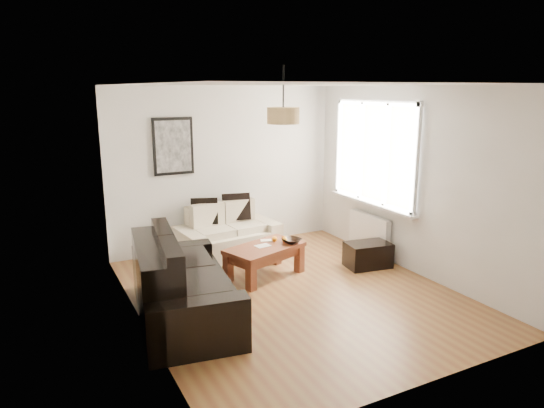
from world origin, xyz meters
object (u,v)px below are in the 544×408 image
sofa_leather (183,280)px  coffee_table (265,261)px  loveseat_cream (228,231)px  ottoman (368,255)px

sofa_leather → coffee_table: bearing=-55.1°
loveseat_cream → sofa_leather: sofa_leather is taller
ottoman → sofa_leather: bearing=-173.6°
loveseat_cream → sofa_leather: size_ratio=0.75×
loveseat_cream → coffee_table: size_ratio=1.42×
coffee_table → ottoman: coffee_table is taller
sofa_leather → coffee_table: size_ratio=1.91×
loveseat_cream → ottoman: 2.17m
loveseat_cream → coffee_table: loveseat_cream is taller
loveseat_cream → ottoman: size_ratio=2.42×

